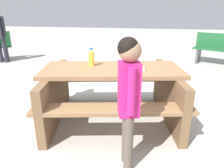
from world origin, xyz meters
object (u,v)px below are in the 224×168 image
Objects in this scene: hotdog_tray at (138,67)px; child_in_coat at (129,90)px; picnic_table at (112,90)px; park_bench_near at (223,49)px; soda_bottle at (91,58)px.

child_in_coat is (-0.02, -0.86, 0.03)m from hotdog_tray.
picnic_table is 1.34× the size of park_bench_near.
child_in_coat reaches higher than picnic_table.
park_bench_near is (2.09, 4.43, -0.36)m from child_in_coat.
hotdog_tray is 0.86m from child_in_coat.
picnic_table is at bearing -124.19° from park_bench_near.
picnic_table is 4.29m from park_bench_near.
park_bench_near is (2.41, 3.55, 0.00)m from picnic_table.
soda_bottle reaches higher than park_bench_near.
soda_bottle is 1.11m from child_in_coat.
picnic_table is 0.48m from hotdog_tray.
picnic_table is 1.62× the size of child_in_coat.
picnic_table is 1.01m from child_in_coat.
soda_bottle reaches higher than picnic_table.
soda_bottle reaches higher than hotdog_tray.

